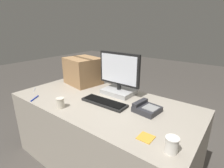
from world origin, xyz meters
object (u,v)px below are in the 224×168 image
Objects in this scene: keyboard at (104,102)px; desk_phone at (146,108)px; cardboard_box at (83,71)px; sticky_note_pad at (146,138)px; paper_cup_right at (172,145)px; spoon at (35,89)px; paper_cup_left at (60,103)px; pen_marker at (35,98)px; monitor at (119,79)px.

keyboard is 2.10× the size of desk_phone.
cardboard_box reaches higher than sticky_note_pad.
paper_cup_right is 1.00× the size of sticky_note_pad.
spoon is at bearing 177.65° from paper_cup_right.
spoon is at bearing 170.64° from paper_cup_left.
keyboard is 0.60m from sticky_note_pad.
cardboard_box is (-0.34, 0.60, 0.11)m from paper_cup_left.
sticky_note_pad is at bearing -24.92° from cardboard_box.
keyboard is at bearing -159.13° from desk_phone.
desk_phone is 1.75× the size of pen_marker.
sticky_note_pad is (-0.18, 0.03, -0.05)m from paper_cup_right.
cardboard_box is at bearing 179.05° from monitor.
pen_marker is (-1.34, -0.08, -0.04)m from paper_cup_right.
monitor is 0.48m from desk_phone.
paper_cup_left is 0.63m from spoon.
monitor reaches higher than keyboard.
pen_marker is at bearing -174.67° from sticky_note_pad.
paper_cup_left reaches higher than desk_phone.
paper_cup_right reaches higher than desk_phone.
spoon is (-1.60, 0.07, -0.05)m from paper_cup_right.
desk_phone is 1.00m from cardboard_box.
paper_cup_left is at bearing -153.30° from spoon.
sticky_note_pad is (1.43, -0.04, 0.00)m from spoon.
pen_marker is (-0.36, -0.04, -0.04)m from paper_cup_left.
pen_marker is at bearing -173.23° from spoon.
spoon is 0.59m from cardboard_box.
paper_cup_left is at bearing -177.87° from paper_cup_right.
desk_phone is 0.75m from paper_cup_left.
desk_phone is at bearing 133.62° from paper_cup_right.
keyboard is at bearing 49.90° from paper_cup_left.
paper_cup_left is at bearing -141.60° from desk_phone.
pen_marker is at bearing -132.42° from monitor.
keyboard is 3.60× the size of spoon.
cardboard_box is (-0.97, 0.20, 0.13)m from desk_phone.
sticky_note_pad is at bearing -145.35° from spoon.
desk_phone reaches higher than pen_marker.
sticky_note_pad is at bearing 170.15° from paper_cup_right.
cardboard_box is (0.28, 0.50, 0.16)m from spoon.
pen_marker is (-1.00, -0.44, -0.02)m from desk_phone.
paper_cup_left reaches higher than pen_marker.
paper_cup_left reaches higher than spoon.
cardboard_box reaches higher than paper_cup_right.
pen_marker is at bearing -92.32° from cardboard_box.
pen_marker reaches higher than sticky_note_pad.
cardboard_box reaches higher than keyboard.
desk_phone is 2.38× the size of paper_cup_left.
spoon is 0.29m from pen_marker.
spoon is at bearing -160.45° from desk_phone.
paper_cup_left is at bearing -60.56° from cardboard_box.
monitor is 0.81m from sticky_note_pad.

